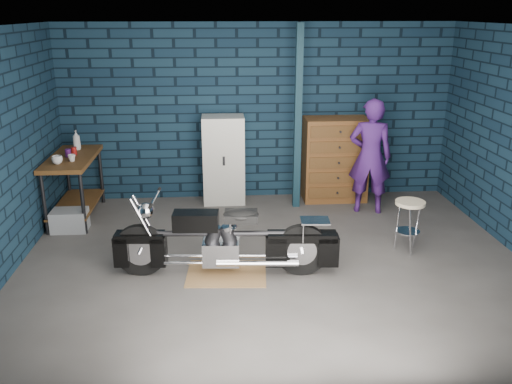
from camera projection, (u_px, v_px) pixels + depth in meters
ground at (273, 263)px, 6.44m from camera, size 6.00×6.00×0.00m
room_walls at (270, 96)px, 6.36m from camera, size 6.02×5.01×2.71m
support_post at (298, 119)px, 7.89m from camera, size 0.10×0.10×2.70m
workbench at (75, 187)px, 7.73m from camera, size 0.60×1.40×0.91m
drip_mat at (227, 273)px, 6.18m from camera, size 0.94×0.73×0.01m
motorcycle at (226, 236)px, 6.03m from camera, size 2.18×0.73×0.94m
person at (370, 156)px, 7.85m from camera, size 0.69×0.54×1.69m
storage_bin at (70, 220)px, 7.36m from camera, size 0.47×0.33×0.29m
locker at (224, 160)px, 8.30m from camera, size 0.63×0.45×1.35m
tool_chest at (335, 159)px, 8.43m from camera, size 0.97×0.54×1.30m
shop_stool at (408, 226)px, 6.67m from camera, size 0.47×0.47×0.66m
cup_a at (57, 160)px, 7.21m from camera, size 0.16×0.16×0.11m
cup_b at (72, 158)px, 7.34m from camera, size 0.12×0.12×0.09m
mug_purple at (68, 153)px, 7.56m from camera, size 0.09×0.09×0.11m
mug_red at (74, 151)px, 7.67m from camera, size 0.08×0.08×0.11m
bottle at (76, 140)px, 7.92m from camera, size 0.12×0.12×0.29m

